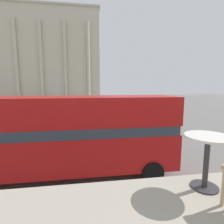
{
  "coord_description": "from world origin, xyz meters",
  "views": [
    {
      "loc": [
        -0.98,
        -2.36,
        4.57
      ],
      "look_at": [
        1.69,
        15.44,
        2.01
      ],
      "focal_mm": 28.0,
      "sensor_mm": 36.0,
      "label": 1
    }
  ],
  "objects": [
    {
      "name": "traffic_light_near",
      "position": [
        3.52,
        9.21,
        2.24
      ],
      "size": [
        0.42,
        0.24,
        3.4
      ],
      "color": "black",
      "rests_on": "ground_plane"
    },
    {
      "name": "car_white",
      "position": [
        3.17,
        19.84,
        0.7
      ],
      "size": [
        4.2,
        1.93,
        1.35
      ],
      "rotation": [
        0.0,
        0.0,
        4.12
      ],
      "color": "black",
      "rests_on": "ground_plane"
    },
    {
      "name": "car_black",
      "position": [
        -7.52,
        20.54,
        0.7
      ],
      "size": [
        4.2,
        1.93,
        1.35
      ],
      "rotation": [
        0.0,
        0.0,
        2.5
      ],
      "color": "black",
      "rests_on": "ground_plane"
    },
    {
      "name": "traffic_light_mid",
      "position": [
        4.56,
        16.3,
        2.37
      ],
      "size": [
        0.42,
        0.24,
        3.62
      ],
      "color": "black",
      "rests_on": "ground_plane"
    },
    {
      "name": "cafe_dining_table",
      "position": [
        0.6,
        -0.35,
        3.74
      ],
      "size": [
        0.6,
        0.6,
        0.73
      ],
      "color": "#2D2D30",
      "rests_on": "cafe_floor_slab"
    },
    {
      "name": "pedestrian_blue",
      "position": [
        6.97,
        12.66,
        0.91
      ],
      "size": [
        0.32,
        0.32,
        1.59
      ],
      "rotation": [
        0.0,
        0.0,
        4.1
      ],
      "color": "#282B33",
      "rests_on": "ground_plane"
    },
    {
      "name": "plaza_building_left",
      "position": [
        -12.21,
        54.11,
        12.91
      ],
      "size": [
        30.92,
        16.14,
        25.82
      ],
      "color": "beige",
      "rests_on": "ground_plane"
    },
    {
      "name": "pedestrian_yellow",
      "position": [
        4.5,
        30.47,
        0.94
      ],
      "size": [
        0.32,
        0.32,
        1.64
      ],
      "rotation": [
        0.0,
        0.0,
        2.01
      ],
      "color": "#282B33",
      "rests_on": "ground_plane"
    },
    {
      "name": "double_decker_bus",
      "position": [
        -2.12,
        6.25,
        2.31
      ],
      "size": [
        11.19,
        2.64,
        4.12
      ],
      "rotation": [
        0.0,
        0.0,
        0.11
      ],
      "color": "black",
      "rests_on": "ground_plane"
    },
    {
      "name": "pedestrian_black",
      "position": [
        3.18,
        16.14,
        0.97
      ],
      "size": [
        0.32,
        0.32,
        1.69
      ],
      "rotation": [
        0.0,
        0.0,
        6.14
      ],
      "color": "#282B33",
      "rests_on": "ground_plane"
    }
  ]
}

